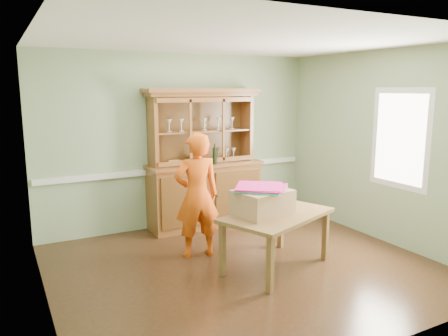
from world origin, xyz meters
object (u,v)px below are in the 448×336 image
china_hutch (204,179)px  person (197,195)px  dining_table (277,220)px  cardboard_box (262,202)px

china_hutch → person: bearing=-119.0°
dining_table → person: 1.08m
china_hutch → dining_table: (0.06, -1.94, -0.16)m
dining_table → cardboard_box: 0.29m
china_hutch → dining_table: china_hutch is taller
dining_table → cardboard_box: (-0.17, 0.06, 0.23)m
china_hutch → cardboard_box: size_ratio=3.42×
cardboard_box → person: size_ratio=0.39×
dining_table → cardboard_box: bearing=140.5°
china_hutch → cardboard_box: (-0.11, -1.88, 0.07)m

